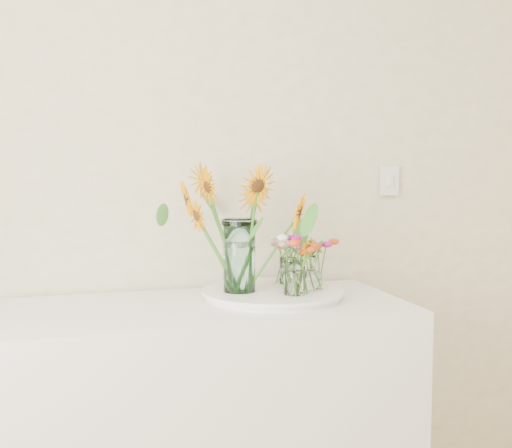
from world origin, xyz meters
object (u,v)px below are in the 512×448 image
counter (198,437)px  small_vase_b (311,273)px  small_vase_c (288,271)px  tray (273,294)px  mason_jar (239,256)px  small_vase_a (294,278)px

counter → small_vase_b: small_vase_b is taller
counter → small_vase_c: small_vase_c is taller
tray → small_vase_c: size_ratio=4.55×
tray → mason_jar: 0.19m
counter → small_vase_c: (0.36, 0.14, 0.53)m
small_vase_c → tray: bearing=-132.5°
mason_jar → tray: bearing=1.2°
mason_jar → small_vase_c: 0.24m
mason_jar → small_vase_a: bearing=-31.5°
small_vase_a → small_vase_c: (0.04, 0.20, -0.01)m
small_vase_b → tray: bearing=170.8°
small_vase_a → small_vase_c: 0.20m
tray → small_vase_c: (0.09, 0.09, 0.06)m
counter → small_vase_a: size_ratio=11.36×
mason_jar → small_vase_b: (0.26, -0.02, -0.07)m
tray → mason_jar: size_ratio=1.83×
counter → small_vase_a: (0.32, -0.06, 0.54)m
counter → small_vase_a: bearing=-10.5°
counter → small_vase_b: 0.68m
tray → small_vase_a: size_ratio=3.81×
mason_jar → small_vase_a: size_ratio=2.08×
mason_jar → small_vase_b: 0.26m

